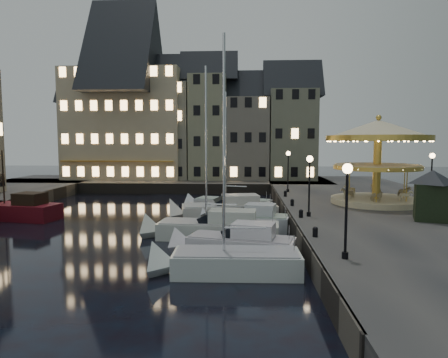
# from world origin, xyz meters

# --- Properties ---
(ground) EXTENTS (160.00, 160.00, 0.00)m
(ground) POSITION_xyz_m (0.00, 0.00, 0.00)
(ground) COLOR black
(ground) RESTS_ON ground
(quay_east) EXTENTS (16.00, 56.00, 1.30)m
(quay_east) POSITION_xyz_m (14.00, 6.00, 0.65)
(quay_east) COLOR #474442
(quay_east) RESTS_ON ground
(quay_north) EXTENTS (44.00, 12.00, 1.30)m
(quay_north) POSITION_xyz_m (-8.00, 28.00, 0.65)
(quay_north) COLOR #474442
(quay_north) RESTS_ON ground
(quaywall_e) EXTENTS (0.15, 44.00, 1.30)m
(quaywall_e) POSITION_xyz_m (6.00, 6.00, 0.65)
(quaywall_e) COLOR #47423A
(quaywall_e) RESTS_ON ground
(quaywall_n) EXTENTS (48.00, 0.15, 1.30)m
(quaywall_n) POSITION_xyz_m (-6.00, 22.00, 0.65)
(quaywall_n) COLOR #47423A
(quaywall_n) RESTS_ON ground
(streetlamp_a) EXTENTS (0.44, 0.44, 4.17)m
(streetlamp_a) POSITION_xyz_m (7.20, -9.00, 4.02)
(streetlamp_a) COLOR black
(streetlamp_a) RESTS_ON quay_east
(streetlamp_b) EXTENTS (0.44, 0.44, 4.17)m
(streetlamp_b) POSITION_xyz_m (7.20, 1.00, 4.02)
(streetlamp_b) COLOR black
(streetlamp_b) RESTS_ON quay_east
(streetlamp_c) EXTENTS (0.44, 0.44, 4.17)m
(streetlamp_c) POSITION_xyz_m (7.20, 14.50, 4.02)
(streetlamp_c) COLOR black
(streetlamp_c) RESTS_ON quay_east
(streetlamp_d) EXTENTS (0.44, 0.44, 4.17)m
(streetlamp_d) POSITION_xyz_m (18.50, 8.00, 4.02)
(streetlamp_d) COLOR black
(streetlamp_d) RESTS_ON quay_east
(bollard_a) EXTENTS (0.30, 0.30, 0.57)m
(bollard_a) POSITION_xyz_m (6.60, -5.00, 1.60)
(bollard_a) COLOR black
(bollard_a) RESTS_ON quay_east
(bollard_b) EXTENTS (0.30, 0.30, 0.57)m
(bollard_b) POSITION_xyz_m (6.60, 0.50, 1.60)
(bollard_b) COLOR black
(bollard_b) RESTS_ON quay_east
(bollard_c) EXTENTS (0.30, 0.30, 0.57)m
(bollard_c) POSITION_xyz_m (6.60, 5.50, 1.60)
(bollard_c) COLOR black
(bollard_c) RESTS_ON quay_east
(bollard_d) EXTENTS (0.30, 0.30, 0.57)m
(bollard_d) POSITION_xyz_m (6.60, 11.00, 1.60)
(bollard_d) COLOR black
(bollard_d) RESTS_ON quay_east
(townhouse_na) EXTENTS (5.50, 8.00, 12.80)m
(townhouse_na) POSITION_xyz_m (-19.50, 30.00, 7.78)
(townhouse_na) COLOR gray
(townhouse_na) RESTS_ON quay_north
(townhouse_nb) EXTENTS (6.16, 8.00, 13.80)m
(townhouse_nb) POSITION_xyz_m (-14.05, 30.00, 8.28)
(townhouse_nb) COLOR gray
(townhouse_nb) RESTS_ON quay_north
(townhouse_nc) EXTENTS (6.82, 8.00, 14.80)m
(townhouse_nc) POSITION_xyz_m (-8.00, 30.00, 8.78)
(townhouse_nc) COLOR gray
(townhouse_nc) RESTS_ON quay_north
(townhouse_nd) EXTENTS (5.50, 8.00, 15.80)m
(townhouse_nd) POSITION_xyz_m (-2.25, 30.00, 9.28)
(townhouse_nd) COLOR gray
(townhouse_nd) RESTS_ON quay_north
(townhouse_ne) EXTENTS (6.16, 8.00, 12.80)m
(townhouse_ne) POSITION_xyz_m (3.20, 30.00, 7.78)
(townhouse_ne) COLOR slate
(townhouse_ne) RESTS_ON quay_north
(townhouse_nf) EXTENTS (6.82, 8.00, 13.80)m
(townhouse_nf) POSITION_xyz_m (9.25, 30.00, 8.28)
(townhouse_nf) COLOR slate
(townhouse_nf) RESTS_ON quay_north
(hotel_corner) EXTENTS (17.60, 9.00, 16.80)m
(hotel_corner) POSITION_xyz_m (-14.00, 30.00, 9.78)
(hotel_corner) COLOR #C8B691
(hotel_corner) RESTS_ON quay_north
(motorboat_a) EXTENTS (7.19, 2.46, 12.00)m
(motorboat_a) POSITION_xyz_m (1.85, -7.52, 0.54)
(motorboat_a) COLOR silver
(motorboat_a) RESTS_ON ground
(motorboat_b) EXTENTS (7.01, 3.44, 2.15)m
(motorboat_b) POSITION_xyz_m (2.20, -4.41, 0.64)
(motorboat_b) COLOR silver
(motorboat_b) RESTS_ON ground
(motorboat_c) EXTENTS (9.01, 2.99, 11.93)m
(motorboat_c) POSITION_xyz_m (0.66, -0.45, 0.68)
(motorboat_c) COLOR silver
(motorboat_c) RESTS_ON ground
(motorboat_d) EXTENTS (6.53, 3.24, 2.15)m
(motorboat_d) POSITION_xyz_m (2.88, 2.36, 0.63)
(motorboat_d) COLOR silver
(motorboat_d) RESTS_ON ground
(motorboat_e) EXTENTS (9.04, 4.16, 2.15)m
(motorboat_e) POSITION_xyz_m (1.11, 6.92, 0.64)
(motorboat_e) COLOR silver
(motorboat_e) RESTS_ON ground
(motorboat_f) EXTENTS (8.11, 4.21, 10.83)m
(motorboat_f) POSITION_xyz_m (1.15, 10.48, 0.53)
(motorboat_f) COLOR silver
(motorboat_f) RESTS_ON ground
(red_fishing_boat) EXTENTS (7.73, 3.84, 5.92)m
(red_fishing_boat) POSITION_xyz_m (-16.09, 5.43, 0.70)
(red_fishing_boat) COLOR #580C16
(red_fishing_boat) RESTS_ON ground
(carousel) EXTENTS (8.35, 8.35, 7.31)m
(carousel) POSITION_xyz_m (13.71, 7.16, 6.11)
(carousel) COLOR beige
(carousel) RESTS_ON quay_east
(ticket_kiosk) EXTENTS (3.19, 3.19, 3.74)m
(ticket_kiosk) POSITION_xyz_m (14.94, 0.03, 3.52)
(ticket_kiosk) COLOR black
(ticket_kiosk) RESTS_ON quay_east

